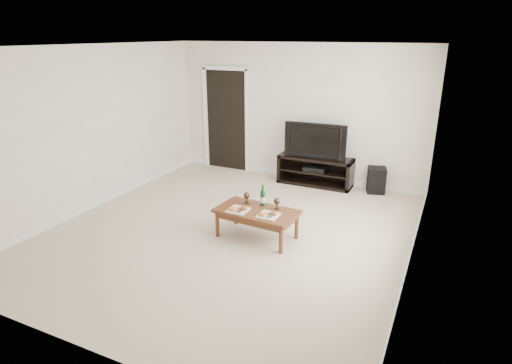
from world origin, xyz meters
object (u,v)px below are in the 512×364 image
object	(u,v)px
subwoofer	(376,180)
coffee_table	(257,224)
media_console	(315,171)
television	(317,140)

from	to	relation	value
subwoofer	coffee_table	size ratio (longest dim) A/B	0.41
media_console	television	world-z (taller)	television
subwoofer	coffee_table	distance (m)	2.84
coffee_table	television	bearing A→B (deg)	88.78
subwoofer	coffee_table	xyz separation A→B (m)	(-1.19, -2.58, -0.02)
television	media_console	bearing A→B (deg)	-3.00
media_console	subwoofer	distance (m)	1.14
media_console	television	bearing A→B (deg)	180.00
coffee_table	subwoofer	bearing A→B (deg)	65.28
television	coffee_table	bearing A→B (deg)	-94.22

